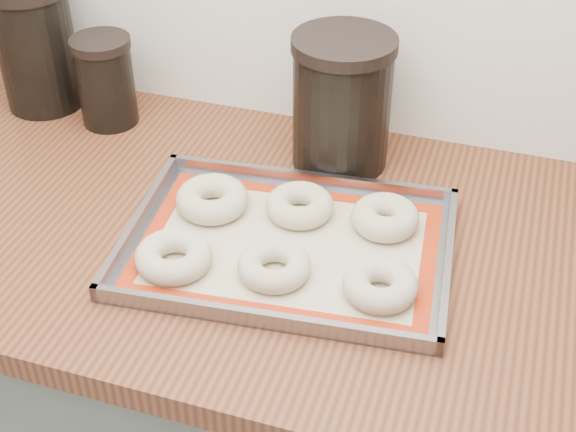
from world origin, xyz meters
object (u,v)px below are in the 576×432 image
(bagel_back_mid, at_px, (300,205))
(canister_mid, at_px, (106,81))
(bagel_front_left, at_px, (174,256))
(bagel_front_mid, at_px, (274,266))
(bagel_front_right, at_px, (380,285))
(bagel_back_right, at_px, (385,217))
(canister_right, at_px, (342,102))
(baking_tray, at_px, (288,246))
(canister_left, at_px, (36,45))
(bagel_back_left, at_px, (212,199))

(bagel_back_mid, xyz_separation_m, canister_mid, (-0.41, 0.17, 0.06))
(bagel_front_left, height_order, bagel_front_mid, bagel_front_left)
(bagel_front_mid, relative_size, bagel_front_right, 1.00)
(bagel_front_mid, bearing_deg, bagel_front_right, 2.05)
(bagel_back_right, height_order, canister_right, canister_right)
(baking_tray, xyz_separation_m, canister_right, (0.01, 0.25, 0.10))
(bagel_front_right, height_order, canister_right, canister_right)
(bagel_back_right, distance_m, canister_left, 0.71)
(bagel_front_mid, height_order, bagel_back_mid, bagel_back_mid)
(bagel_front_right, xyz_separation_m, bagel_back_left, (-0.28, 0.11, 0.00))
(bagel_front_right, xyz_separation_m, bagel_back_mid, (-0.15, 0.14, -0.00))
(bagel_front_right, bearing_deg, bagel_back_mid, 138.40)
(bagel_front_left, xyz_separation_m, bagel_front_right, (0.28, 0.03, -0.00))
(bagel_back_left, relative_size, canister_left, 0.48)
(bagel_front_mid, bearing_deg, bagel_back_left, 140.18)
(bagel_front_left, relative_size, canister_mid, 0.67)
(bagel_front_right, bearing_deg, canister_mid, 151.28)
(bagel_back_left, distance_m, bagel_back_mid, 0.13)
(baking_tray, bearing_deg, bagel_back_mid, 95.06)
(bagel_front_left, xyz_separation_m, canister_right, (0.15, 0.34, 0.09))
(canister_mid, bearing_deg, bagel_back_right, -16.89)
(bagel_front_left, height_order, bagel_back_mid, same)
(bagel_front_mid, relative_size, bagel_back_left, 0.92)
(bagel_back_left, distance_m, canister_right, 0.26)
(canister_left, bearing_deg, canister_right, -2.38)
(bagel_back_left, bearing_deg, canister_left, 152.46)
(bagel_back_mid, height_order, canister_mid, canister_mid)
(canister_mid, height_order, canister_right, canister_right)
(baking_tray, height_order, bagel_front_mid, bagel_front_mid)
(bagel_front_right, bearing_deg, bagel_back_right, 99.91)
(bagel_front_right, height_order, bagel_back_right, bagel_back_right)
(canister_right, bearing_deg, bagel_back_left, -126.77)
(canister_mid, distance_m, canister_right, 0.42)
(bagel_front_right, height_order, bagel_back_mid, same)
(bagel_front_right, height_order, bagel_back_left, bagel_back_left)
(canister_left, distance_m, canister_right, 0.57)
(bagel_front_right, xyz_separation_m, bagel_back_right, (-0.03, 0.14, 0.00))
(bagel_back_left, bearing_deg, bagel_front_left, -89.95)
(bagel_front_left, xyz_separation_m, bagel_front_mid, (0.14, 0.02, -0.00))
(baking_tray, bearing_deg, bagel_back_left, 159.58)
(bagel_front_mid, xyz_separation_m, canister_left, (-0.56, 0.33, 0.09))
(bagel_back_right, bearing_deg, bagel_back_left, -172.32)
(bagel_back_mid, bearing_deg, bagel_back_left, -168.31)
(bagel_front_left, distance_m, canister_left, 0.56)
(bagel_back_right, bearing_deg, canister_left, 164.79)
(baking_tray, distance_m, bagel_back_right, 0.15)
(bagel_back_left, height_order, canister_right, canister_right)
(canister_mid, bearing_deg, canister_left, 171.18)
(baking_tray, distance_m, bagel_front_mid, 0.07)
(baking_tray, height_order, bagel_back_left, bagel_back_left)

